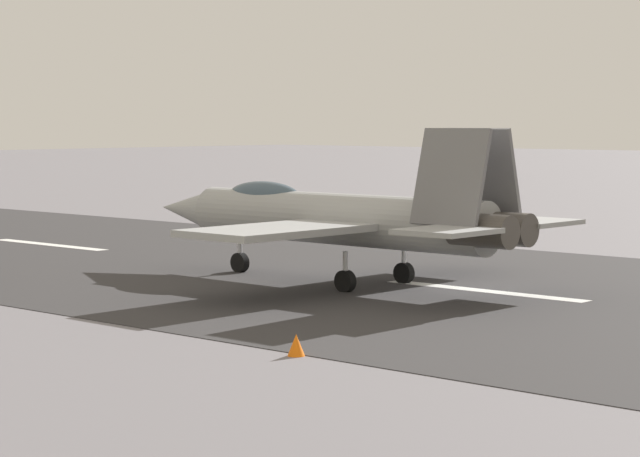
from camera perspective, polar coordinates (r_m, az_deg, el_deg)
The scene contains 4 objects.
ground_plane at distance 43.90m, azimuth 7.70°, elevation -2.84°, with size 400.00×400.00×0.00m, color slate.
runway_strip at distance 43.89m, azimuth 7.72°, elevation -2.83°, with size 240.00×26.00×0.02m.
fighter_jet at distance 45.64m, azimuth 0.75°, elevation 0.52°, with size 17.47×14.52×5.60m.
marker_cone_near at distance 31.74m, azimuth -1.07°, elevation -5.23°, with size 0.44×0.44×0.55m, color orange.
Camera 1 is at (-24.39, 36.05, 5.80)m, focal length 71.58 mm.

